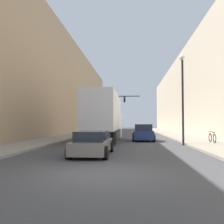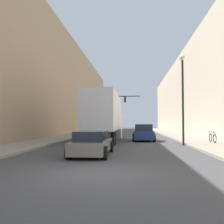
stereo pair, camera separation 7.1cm
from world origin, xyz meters
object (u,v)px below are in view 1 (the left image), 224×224
Objects in this scene: semi_truck at (105,116)px; sedan_car at (92,143)px; parked_bicycle at (212,138)px; street_lamp at (183,87)px; traffic_signal_gantry at (106,106)px; suv_car at (143,133)px.

sedan_car is at bearing -87.30° from semi_truck.
street_lamp is at bearing -156.99° from parked_bicycle.
parked_bicycle is (2.51, 1.07, -3.97)m from street_lamp.
street_lamp is 4.82m from parked_bicycle.
sedan_car is 26.22m from traffic_signal_gantry.
sedan_car is 11.43m from parked_bicycle.
semi_truck is at bearing -83.98° from traffic_signal_gantry.
sedan_car reaches higher than parked_bicycle.
semi_truck is at bearing -167.41° from suv_car.
semi_truck reaches higher than suv_car.
semi_truck is 2.82× the size of sedan_car.
semi_truck reaches higher than sedan_car.
traffic_signal_gantry reaches higher than semi_truck.
traffic_signal_gantry is 3.94× the size of parked_bicycle.
street_lamp is 3.87× the size of parked_bicycle.
suv_car is 2.44× the size of parked_bicycle.
sedan_car is 1.01× the size of suv_car.
traffic_signal_gantry is (-5.25, 14.69, 3.61)m from suv_car.
traffic_signal_gantry is 20.98m from street_lamp.
street_lamp reaches higher than sedan_car.
parked_bicycle is (8.54, 7.60, -0.09)m from sedan_car.
suv_car is at bearing 121.96° from street_lamp.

